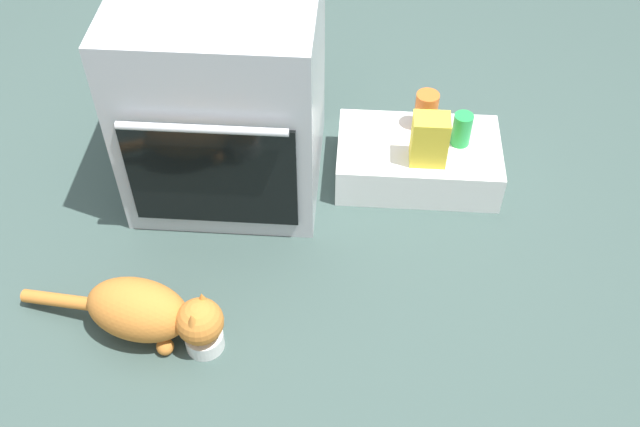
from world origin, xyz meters
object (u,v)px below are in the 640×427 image
oven (224,93)px  cat (149,312)px  food_bowl (204,339)px  snack_bag (430,140)px  sauce_jar (426,111)px  pantry_cabinet (418,160)px  soda_can (462,129)px

oven → cat: oven is taller
oven → food_bowl: size_ratio=6.33×
snack_bag → sauce_jar: size_ratio=1.29×
cat → sauce_jar: size_ratio=4.62×
oven → food_bowl: bearing=-88.0°
pantry_cabinet → food_bowl: bearing=-129.6°
cat → soda_can: soda_can is taller
food_bowl → soda_can: soda_can is taller
soda_can → cat: bearing=-141.2°
oven → pantry_cabinet: (0.66, 0.03, -0.28)m
pantry_cabinet → snack_bag: size_ratio=3.14×
food_bowl → soda_can: bearing=45.3°
food_bowl → snack_bag: snack_bag is taller
snack_bag → sauce_jar: snack_bag is taller
cat → sauce_jar: 1.16m
oven → food_bowl: oven is taller
oven → snack_bag: oven is taller
cat → pantry_cabinet: bearing=54.1°
cat → snack_bag: size_ratio=3.59×
soda_can → sauce_jar: size_ratio=0.86×
pantry_cabinet → food_bowl: (-0.63, -0.76, -0.04)m
food_bowl → soda_can: size_ratio=0.94×
soda_can → sauce_jar: bearing=146.4°
oven → cat: size_ratio=1.11×
oven → snack_bag: (0.68, -0.05, -0.12)m
pantry_cabinet → cat: 1.08m
pantry_cabinet → soda_can: soda_can is taller
snack_bag → sauce_jar: (-0.00, 0.17, -0.02)m
food_bowl → pantry_cabinet: bearing=50.4°
oven → sauce_jar: bearing=10.4°
oven → snack_bag: size_ratio=3.98×
snack_bag → food_bowl: bearing=-133.7°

